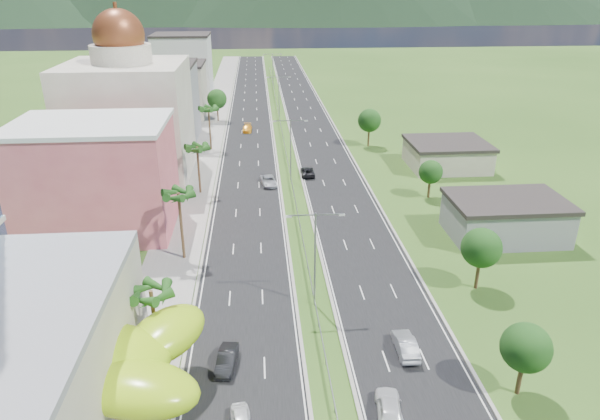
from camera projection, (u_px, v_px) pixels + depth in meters
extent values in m
plane|color=#2D5119|center=(326.00, 365.00, 49.51)|extent=(500.00, 500.00, 0.00)
cube|color=black|center=(250.00, 125.00, 131.35)|extent=(11.00, 260.00, 0.04)
cube|color=black|center=(310.00, 124.00, 132.47)|extent=(11.00, 260.00, 0.04)
cube|color=gray|center=(211.00, 126.00, 130.63)|extent=(7.00, 260.00, 0.12)
cube|color=gray|center=(284.00, 143.00, 115.19)|extent=(0.08, 216.00, 0.28)
cube|color=gray|center=(270.00, 71.00, 208.69)|extent=(0.10, 0.12, 0.70)
cylinder|color=gray|center=(315.00, 261.00, 56.50)|extent=(0.20, 0.20, 11.00)
cube|color=gray|center=(301.00, 215.00, 54.29)|extent=(2.88, 0.12, 0.12)
cube|color=gray|center=(330.00, 214.00, 54.51)|extent=(2.88, 0.12, 0.12)
cube|color=silver|center=(289.00, 217.00, 54.24)|extent=(0.60, 0.25, 0.18)
cube|color=silver|center=(342.00, 215.00, 54.64)|extent=(0.60, 0.25, 0.18)
cylinder|color=gray|center=(291.00, 150.00, 93.12)|extent=(0.20, 0.20, 11.00)
cube|color=gray|center=(282.00, 121.00, 90.92)|extent=(2.88, 0.12, 0.12)
cube|color=gray|center=(299.00, 120.00, 91.13)|extent=(2.88, 0.12, 0.12)
cube|color=silver|center=(274.00, 121.00, 90.86)|extent=(0.60, 0.25, 0.18)
cube|color=silver|center=(306.00, 121.00, 91.27)|extent=(0.60, 0.25, 0.18)
cylinder|color=gray|center=(279.00, 98.00, 134.32)|extent=(0.20, 0.20, 11.00)
cube|color=gray|center=(273.00, 77.00, 132.12)|extent=(2.88, 0.12, 0.12)
cube|color=gray|center=(284.00, 77.00, 132.33)|extent=(2.88, 0.12, 0.12)
cube|color=silver|center=(268.00, 77.00, 132.06)|extent=(0.60, 0.25, 0.18)
cube|color=silver|center=(290.00, 77.00, 132.47)|extent=(0.60, 0.25, 0.18)
cylinder|color=gray|center=(273.00, 71.00, 175.52)|extent=(0.20, 0.20, 11.00)
cube|color=gray|center=(268.00, 54.00, 173.32)|extent=(2.88, 0.12, 0.12)
cube|color=gray|center=(277.00, 54.00, 173.53)|extent=(2.88, 0.12, 0.12)
cube|color=silver|center=(264.00, 54.00, 173.26)|extent=(0.60, 0.25, 0.18)
cube|color=silver|center=(281.00, 54.00, 173.67)|extent=(0.60, 0.25, 0.18)
cylinder|color=gray|center=(47.00, 376.00, 45.11)|extent=(0.50, 0.50, 4.00)
cylinder|color=gray|center=(118.00, 416.00, 41.05)|extent=(0.50, 0.50, 4.00)
cylinder|color=gray|center=(156.00, 371.00, 45.78)|extent=(0.50, 0.50, 4.00)
cube|color=#CD5461|center=(97.00, 179.00, 73.77)|extent=(20.00, 15.00, 15.00)
cube|color=#BFB19E|center=(130.00, 121.00, 93.84)|extent=(20.00, 20.00, 20.00)
cylinder|color=#BFB19E|center=(121.00, 54.00, 89.30)|extent=(10.00, 10.00, 3.00)
sphere|color=brown|center=(119.00, 35.00, 88.11)|extent=(8.40, 8.40, 8.40)
cube|color=gray|center=(159.00, 103.00, 117.60)|extent=(16.00, 15.00, 16.00)
cube|color=#AFA690|center=(174.00, 91.00, 138.33)|extent=(16.00, 15.00, 13.00)
cube|color=silver|center=(183.00, 68.00, 158.40)|extent=(16.00, 15.00, 18.00)
cube|color=gray|center=(505.00, 220.00, 73.49)|extent=(15.00, 10.00, 5.00)
cube|color=#AFA690|center=(447.00, 156.00, 101.23)|extent=(14.00, 12.00, 4.40)
cylinder|color=#47301C|center=(155.00, 326.00, 48.71)|extent=(0.36, 0.36, 7.50)
cylinder|color=#47301C|center=(181.00, 226.00, 66.73)|extent=(0.36, 0.36, 9.00)
cylinder|color=#47301C|center=(199.00, 170.00, 87.98)|extent=(0.36, 0.36, 8.00)
cylinder|color=#47301C|center=(210.00, 129.00, 110.72)|extent=(0.36, 0.36, 8.80)
cylinder|color=#47301C|center=(218.00, 111.00, 134.38)|extent=(0.40, 0.40, 4.90)
sphere|color=#1F4D18|center=(217.00, 99.00, 133.13)|extent=(4.90, 4.90, 4.90)
cylinder|color=#47301C|center=(521.00, 373.00, 45.29)|extent=(0.40, 0.40, 4.20)
sphere|color=#1F4D18|center=(526.00, 348.00, 44.23)|extent=(4.20, 4.20, 4.20)
cylinder|color=#47301C|center=(478.00, 271.00, 61.01)|extent=(0.40, 0.40, 4.55)
sphere|color=#1F4D18|center=(481.00, 248.00, 59.86)|extent=(4.55, 4.55, 4.55)
cylinder|color=#47301C|center=(429.00, 186.00, 87.01)|extent=(0.40, 0.40, 3.85)
sphere|color=#1F4D18|center=(431.00, 172.00, 86.03)|extent=(3.85, 3.85, 3.85)
cylinder|color=#47301C|center=(369.00, 135.00, 113.97)|extent=(0.40, 0.40, 4.90)
sphere|color=#1F4D18|center=(369.00, 120.00, 112.73)|extent=(4.90, 4.90, 4.90)
imported|color=black|center=(227.00, 360.00, 48.97)|extent=(2.18, 4.72, 1.50)
imported|color=#A8AAAF|center=(268.00, 181.00, 92.69)|extent=(3.19, 5.58, 1.47)
imported|color=#F1A31C|center=(247.00, 128.00, 125.67)|extent=(2.26, 5.20, 1.49)
imported|color=silver|center=(389.00, 408.00, 43.28)|extent=(2.66, 5.27, 1.72)
imported|color=#A3A5AB|center=(406.00, 345.00, 50.83)|extent=(1.80, 4.97, 1.63)
imported|color=black|center=(307.00, 172.00, 97.23)|extent=(2.39, 5.11, 1.41)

